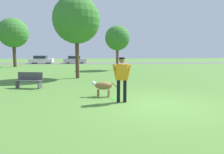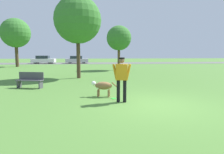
% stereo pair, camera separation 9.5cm
% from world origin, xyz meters
% --- Properties ---
extents(ground_plane, '(120.00, 120.00, 0.00)m').
position_xyz_m(ground_plane, '(0.00, 0.00, 0.00)').
color(ground_plane, '#4C7A33').
extents(far_road_strip, '(120.00, 6.00, 0.01)m').
position_xyz_m(far_road_strip, '(0.00, 29.57, 0.01)').
color(far_road_strip, '#5B5B59').
rests_on(far_road_strip, ground_plane).
extents(person, '(0.71, 0.30, 1.69)m').
position_xyz_m(person, '(-1.15, 0.58, 1.01)').
color(person, black).
rests_on(person, ground_plane).
extents(dog, '(1.13, 0.51, 0.66)m').
position_xyz_m(dog, '(-1.81, 1.63, 0.45)').
color(dog, olive).
rests_on(dog, ground_plane).
extents(frisbee, '(0.21, 0.21, 0.02)m').
position_xyz_m(frisbee, '(-1.38, 1.17, 0.01)').
color(frisbee, '#33D838').
rests_on(frisbee, ground_plane).
extents(tree_mid_center, '(2.65, 2.65, 4.76)m').
position_xyz_m(tree_mid_center, '(0.56, 14.80, 3.42)').
color(tree_mid_center, brown).
rests_on(tree_mid_center, ground_plane).
extents(tree_far_left, '(3.85, 3.85, 6.40)m').
position_xyz_m(tree_far_left, '(-12.42, 21.20, 4.45)').
color(tree_far_left, '#4C3826').
rests_on(tree_far_left, ground_plane).
extents(tree_near_left, '(3.39, 3.39, 5.91)m').
position_xyz_m(tree_near_left, '(-3.28, 8.10, 4.19)').
color(tree_near_left, '#4C3826').
rests_on(tree_near_left, ground_plane).
extents(parked_car_white, '(4.02, 1.84, 1.39)m').
position_xyz_m(parked_car_white, '(-10.93, 29.30, 0.67)').
color(parked_car_white, white).
rests_on(parked_car_white, ground_plane).
extents(parked_car_silver, '(4.01, 1.91, 1.33)m').
position_xyz_m(parked_car_silver, '(-5.14, 29.39, 0.65)').
color(parked_car_silver, '#B7B7BC').
rests_on(parked_car_silver, ground_plane).
extents(park_bench, '(1.46, 0.73, 0.84)m').
position_xyz_m(park_bench, '(-5.54, 4.10, 0.45)').
color(park_bench, '#47474C').
rests_on(park_bench, ground_plane).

